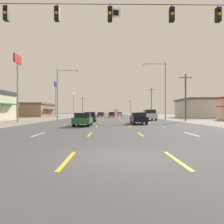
{
  "coord_description": "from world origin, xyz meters",
  "views": [
    {
      "loc": [
        -0.4,
        -7.01,
        1.54
      ],
      "look_at": [
        0.74,
        81.42,
        1.54
      ],
      "focal_mm": 32.66,
      "sensor_mm": 36.0,
      "label": 1
    }
  ],
  "objects_px": {
    "sedan_inner_right_near": "(138,118)",
    "sedan_inner_left_farthest": "(100,114)",
    "sedan_far_right_far": "(140,115)",
    "hatchback_center_turn_farther": "(111,115)",
    "hatchback_inner_left_mid": "(90,117)",
    "sedan_inner_right_distant_a": "(120,114)",
    "streetlight_left_row_0": "(60,91)",
    "pole_sign_left_row_2": "(74,98)",
    "pole_sign_left_row_1": "(56,90)",
    "sedan_inner_left_nearest": "(83,119)",
    "suv_far_right_midfar": "(150,115)",
    "pole_sign_left_row_0": "(18,72)",
    "sedan_inner_left_distant_b": "(102,114)",
    "streetlight_right_row_0": "(163,87)",
    "box_truck_inner_right_distant_c": "(116,112)"
  },
  "relations": [
    {
      "from": "pole_sign_left_row_0",
      "to": "suv_far_right_midfar",
      "type": "bearing_deg",
      "value": 21.43
    },
    {
      "from": "hatchback_center_turn_farther",
      "to": "sedan_inner_right_distant_a",
      "type": "height_order",
      "value": "hatchback_center_turn_farther"
    },
    {
      "from": "sedan_inner_right_distant_a",
      "to": "streetlight_left_row_0",
      "type": "bearing_deg",
      "value": -107.56
    },
    {
      "from": "suv_far_right_midfar",
      "to": "pole_sign_left_row_2",
      "type": "xyz_separation_m",
      "value": [
        -23.9,
        55.09,
        6.87
      ]
    },
    {
      "from": "suv_far_right_midfar",
      "to": "pole_sign_left_row_0",
      "type": "relative_size",
      "value": 0.49
    },
    {
      "from": "sedan_far_right_far",
      "to": "hatchback_center_turn_farther",
      "type": "bearing_deg",
      "value": 125.73
    },
    {
      "from": "box_truck_inner_right_distant_c",
      "to": "pole_sign_left_row_1",
      "type": "bearing_deg",
      "value": -109.01
    },
    {
      "from": "sedan_far_right_far",
      "to": "streetlight_left_row_0",
      "type": "bearing_deg",
      "value": -145.39
    },
    {
      "from": "suv_far_right_midfar",
      "to": "streetlight_left_row_0",
      "type": "bearing_deg",
      "value": 179.68
    },
    {
      "from": "pole_sign_left_row_0",
      "to": "pole_sign_left_row_2",
      "type": "bearing_deg",
      "value": 92.67
    },
    {
      "from": "sedan_inner_right_near",
      "to": "box_truck_inner_right_distant_c",
      "type": "height_order",
      "value": "box_truck_inner_right_distant_c"
    },
    {
      "from": "sedan_far_right_far",
      "to": "sedan_inner_left_farthest",
      "type": "distance_m",
      "value": 19.26
    },
    {
      "from": "suv_far_right_midfar",
      "to": "hatchback_center_turn_farther",
      "type": "height_order",
      "value": "suv_far_right_midfar"
    },
    {
      "from": "suv_far_right_midfar",
      "to": "sedan_inner_left_distant_b",
      "type": "bearing_deg",
      "value": 102.82
    },
    {
      "from": "sedan_far_right_far",
      "to": "suv_far_right_midfar",
      "type": "bearing_deg",
      "value": -89.83
    },
    {
      "from": "sedan_inner_left_farthest",
      "to": "sedan_inner_left_distant_b",
      "type": "bearing_deg",
      "value": 90.26
    },
    {
      "from": "sedan_far_right_far",
      "to": "hatchback_center_turn_farther",
      "type": "xyz_separation_m",
      "value": [
        -6.9,
        9.59,
        0.03
      ]
    },
    {
      "from": "pole_sign_left_row_1",
      "to": "streetlight_right_row_0",
      "type": "distance_m",
      "value": 35.37
    },
    {
      "from": "sedan_inner_right_near",
      "to": "sedan_inner_left_farthest",
      "type": "height_order",
      "value": "same"
    },
    {
      "from": "sedan_inner_right_near",
      "to": "pole_sign_left_row_2",
      "type": "height_order",
      "value": "pole_sign_left_row_2"
    },
    {
      "from": "pole_sign_left_row_1",
      "to": "hatchback_inner_left_mid",
      "type": "bearing_deg",
      "value": -66.05
    },
    {
      "from": "sedan_far_right_far",
      "to": "pole_sign_left_row_2",
      "type": "relative_size",
      "value": 0.41
    },
    {
      "from": "pole_sign_left_row_0",
      "to": "sedan_far_right_far",
      "type": "bearing_deg",
      "value": 43.61
    },
    {
      "from": "sedan_inner_right_near",
      "to": "hatchback_center_turn_farther",
      "type": "distance_m",
      "value": 33.27
    },
    {
      "from": "sedan_inner_left_distant_b",
      "to": "pole_sign_left_row_0",
      "type": "height_order",
      "value": "pole_sign_left_row_0"
    },
    {
      "from": "sedan_inner_left_nearest",
      "to": "hatchback_center_turn_farther",
      "type": "xyz_separation_m",
      "value": [
        3.52,
        36.72,
        0.03
      ]
    },
    {
      "from": "hatchback_center_turn_farther",
      "to": "pole_sign_left_row_0",
      "type": "height_order",
      "value": "pole_sign_left_row_0"
    },
    {
      "from": "sedan_inner_right_near",
      "to": "pole_sign_left_row_1",
      "type": "height_order",
      "value": "pole_sign_left_row_1"
    },
    {
      "from": "sedan_inner_right_distant_a",
      "to": "pole_sign_left_row_1",
      "type": "xyz_separation_m",
      "value": [
        -20.33,
        -18.88,
        7.48
      ]
    },
    {
      "from": "sedan_inner_right_near",
      "to": "suv_far_right_midfar",
      "type": "height_order",
      "value": "suv_far_right_midfar"
    },
    {
      "from": "sedan_inner_left_distant_b",
      "to": "pole_sign_left_row_0",
      "type": "xyz_separation_m",
      "value": [
        -10.39,
        -54.61,
        6.6
      ]
    },
    {
      "from": "sedan_inner_right_near",
      "to": "sedan_inner_left_farthest",
      "type": "distance_m",
      "value": 40.26
    },
    {
      "from": "pole_sign_left_row_1",
      "to": "pole_sign_left_row_2",
      "type": "xyz_separation_m",
      "value": [
        -0.12,
        31.5,
        -0.34
      ]
    },
    {
      "from": "sedan_inner_left_nearest",
      "to": "streetlight_left_row_0",
      "type": "height_order",
      "value": "streetlight_left_row_0"
    },
    {
      "from": "sedan_inner_right_near",
      "to": "streetlight_left_row_0",
      "type": "xyz_separation_m",
      "value": [
        -13.07,
        11.92,
        4.81
      ]
    },
    {
      "from": "sedan_far_right_far",
      "to": "pole_sign_left_row_0",
      "type": "relative_size",
      "value": 0.45
    },
    {
      "from": "sedan_far_right_far",
      "to": "sedan_inner_left_distant_b",
      "type": "distance_m",
      "value": 36.25
    },
    {
      "from": "sedan_far_right_far",
      "to": "sedan_inner_left_nearest",
      "type": "bearing_deg",
      "value": -111.02
    },
    {
      "from": "sedan_inner_left_nearest",
      "to": "streetlight_right_row_0",
      "type": "distance_m",
      "value": 21.01
    },
    {
      "from": "sedan_inner_left_farthest",
      "to": "streetlight_right_row_0",
      "type": "height_order",
      "value": "streetlight_right_row_0"
    },
    {
      "from": "sedan_inner_left_farthest",
      "to": "hatchback_inner_left_mid",
      "type": "bearing_deg",
      "value": -90.14
    },
    {
      "from": "sedan_inner_right_near",
      "to": "hatchback_inner_left_mid",
      "type": "height_order",
      "value": "hatchback_inner_left_mid"
    },
    {
      "from": "sedan_far_right_far",
      "to": "pole_sign_left_row_1",
      "type": "relative_size",
      "value": 0.42
    },
    {
      "from": "sedan_inner_right_distant_a",
      "to": "streetlight_left_row_0",
      "type": "relative_size",
      "value": 0.47
    },
    {
      "from": "suv_far_right_midfar",
      "to": "sedan_inner_left_nearest",
      "type": "bearing_deg",
      "value": -124.13
    },
    {
      "from": "hatchback_inner_left_mid",
      "to": "sedan_far_right_far",
      "type": "height_order",
      "value": "hatchback_inner_left_mid"
    },
    {
      "from": "box_truck_inner_right_distant_c",
      "to": "pole_sign_left_row_0",
      "type": "distance_m",
      "value": 92.78
    },
    {
      "from": "sedan_inner_right_near",
      "to": "streetlight_left_row_0",
      "type": "relative_size",
      "value": 0.47
    },
    {
      "from": "sedan_inner_right_near",
      "to": "streetlight_left_row_0",
      "type": "height_order",
      "value": "streetlight_left_row_0"
    },
    {
      "from": "sedan_inner_left_distant_b",
      "to": "pole_sign_left_row_2",
      "type": "relative_size",
      "value": 0.41
    }
  ]
}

